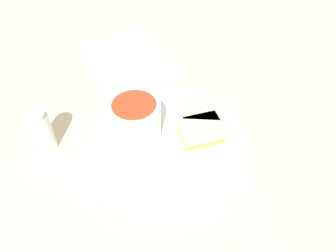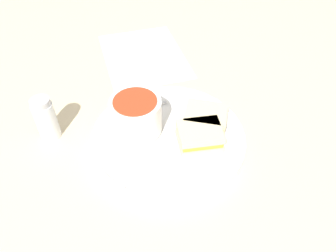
{
  "view_description": "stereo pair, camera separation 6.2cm",
  "coord_description": "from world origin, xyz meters",
  "px_view_note": "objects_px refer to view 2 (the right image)",
  "views": [
    {
      "loc": [
        -0.29,
        -0.34,
        0.48
      ],
      "look_at": [
        0.0,
        0.0,
        0.04
      ],
      "focal_mm": 35.0,
      "sensor_mm": 36.0,
      "label": 1
    },
    {
      "loc": [
        -0.24,
        -0.37,
        0.48
      ],
      "look_at": [
        0.0,
        0.0,
        0.04
      ],
      "focal_mm": 35.0,
      "sensor_mm": 36.0,
      "label": 2
    }
  ],
  "objects_px": {
    "soup_bowl": "(136,115)",
    "sandwich_half_near": "(200,136)",
    "sandwich_half_far": "(206,118)",
    "salt_shaker": "(46,119)",
    "spoon": "(134,115)"
  },
  "relations": [
    {
      "from": "sandwich_half_far",
      "to": "sandwich_half_near",
      "type": "bearing_deg",
      "value": -139.81
    },
    {
      "from": "salt_shaker",
      "to": "sandwich_half_far",
      "type": "bearing_deg",
      "value": -30.68
    },
    {
      "from": "sandwich_half_far",
      "to": "salt_shaker",
      "type": "relative_size",
      "value": 1.12
    },
    {
      "from": "soup_bowl",
      "to": "sandwich_half_near",
      "type": "xyz_separation_m",
      "value": [
        0.08,
        -0.1,
        -0.02
      ]
    },
    {
      "from": "spoon",
      "to": "sandwich_half_far",
      "type": "xyz_separation_m",
      "value": [
        0.11,
        -0.1,
        0.01
      ]
    },
    {
      "from": "salt_shaker",
      "to": "soup_bowl",
      "type": "bearing_deg",
      "value": -32.85
    },
    {
      "from": "spoon",
      "to": "sandwich_half_far",
      "type": "distance_m",
      "value": 0.15
    },
    {
      "from": "spoon",
      "to": "sandwich_half_near",
      "type": "height_order",
      "value": "sandwich_half_near"
    },
    {
      "from": "soup_bowl",
      "to": "salt_shaker",
      "type": "distance_m",
      "value": 0.18
    },
    {
      "from": "sandwich_half_far",
      "to": "salt_shaker",
      "type": "bearing_deg",
      "value": 149.32
    },
    {
      "from": "spoon",
      "to": "salt_shaker",
      "type": "distance_m",
      "value": 0.17
    },
    {
      "from": "spoon",
      "to": "sandwich_half_far",
      "type": "relative_size",
      "value": 1.02
    },
    {
      "from": "soup_bowl",
      "to": "spoon",
      "type": "bearing_deg",
      "value": 73.17
    },
    {
      "from": "sandwich_half_far",
      "to": "salt_shaker",
      "type": "xyz_separation_m",
      "value": [
        -0.27,
        0.16,
        0.01
      ]
    },
    {
      "from": "sandwich_half_near",
      "to": "soup_bowl",
      "type": "bearing_deg",
      "value": 130.36
    }
  ]
}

